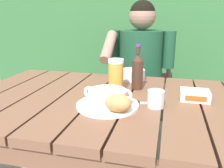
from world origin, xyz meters
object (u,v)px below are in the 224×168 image
at_px(bread_roll, 118,103).
at_px(beer_glass, 116,76).
at_px(chair_near_diner, 142,95).
at_px(serving_plate, 108,105).
at_px(person_eating, 139,71).
at_px(butter_tub, 195,95).
at_px(diner_bowl, 133,75).
at_px(soup_bowl, 108,96).
at_px(beer_bottle, 137,71).
at_px(water_glass_small, 156,99).
at_px(table_knife, 139,103).

height_order(bread_roll, beer_glass, beer_glass).
bearing_deg(chair_near_diner, serving_plate, -92.23).
distance_m(person_eating, beer_glass, 0.59).
relative_size(butter_tub, diner_bowl, 0.89).
distance_m(chair_near_diner, butter_tub, 0.93).
bearing_deg(person_eating, soup_bowl, -92.59).
distance_m(person_eating, soup_bowl, 0.79).
height_order(beer_bottle, diner_bowl, beer_bottle).
relative_size(serving_plate, butter_tub, 2.07).
distance_m(serving_plate, butter_tub, 0.40).
bearing_deg(soup_bowl, butter_tub, 24.96).
relative_size(bread_roll, beer_bottle, 0.56).
height_order(person_eating, beer_bottle, person_eating).
xyz_separation_m(person_eating, water_glass_small, (0.16, -0.74, 0.06)).
bearing_deg(beer_glass, serving_plate, -87.69).
bearing_deg(butter_tub, serving_plate, -155.04).
height_order(serving_plate, water_glass_small, water_glass_small).
bearing_deg(water_glass_small, chair_near_diner, 99.66).
distance_m(soup_bowl, butter_tub, 0.41).
height_order(bread_roll, diner_bowl, bread_roll).
bearing_deg(person_eating, butter_tub, -61.57).
xyz_separation_m(soup_bowl, water_glass_small, (0.20, 0.04, -0.01)).
relative_size(beer_bottle, water_glass_small, 3.18).
bearing_deg(beer_glass, diner_bowl, 79.09).
height_order(serving_plate, beer_glass, beer_glass).
xyz_separation_m(serving_plate, bread_roll, (0.06, -0.07, 0.04)).
distance_m(chair_near_diner, diner_bowl, 0.62).
bearing_deg(table_knife, butter_tub, 24.10).
height_order(beer_glass, water_glass_small, beer_glass).
height_order(person_eating, water_glass_small, person_eating).
relative_size(water_glass_small, diner_bowl, 0.51).
xyz_separation_m(water_glass_small, diner_bowl, (-0.16, 0.40, -0.01)).
relative_size(beer_glass, diner_bowl, 1.16).
bearing_deg(diner_bowl, butter_tub, -39.60).
xyz_separation_m(person_eating, butter_tub, (0.33, -0.61, 0.04)).
bearing_deg(water_glass_small, beer_bottle, 115.28).
bearing_deg(serving_plate, beer_bottle, 72.54).
xyz_separation_m(serving_plate, diner_bowl, (0.04, 0.44, 0.03)).
xyz_separation_m(chair_near_diner, soup_bowl, (-0.04, -0.98, 0.32)).
relative_size(chair_near_diner, soup_bowl, 4.23).
xyz_separation_m(person_eating, diner_bowl, (0.00, -0.34, 0.05)).
distance_m(beer_glass, diner_bowl, 0.25).
xyz_separation_m(soup_bowl, beer_bottle, (0.09, 0.28, 0.05)).
relative_size(water_glass_small, butter_tub, 0.57).
xyz_separation_m(chair_near_diner, beer_bottle, (0.05, -0.71, 0.38)).
bearing_deg(person_eating, bread_roll, -88.36).
height_order(beer_glass, beer_bottle, beer_bottle).
height_order(soup_bowl, diner_bowl, soup_bowl).
xyz_separation_m(beer_bottle, butter_tub, (0.28, -0.11, -0.07)).
height_order(soup_bowl, butter_tub, soup_bowl).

